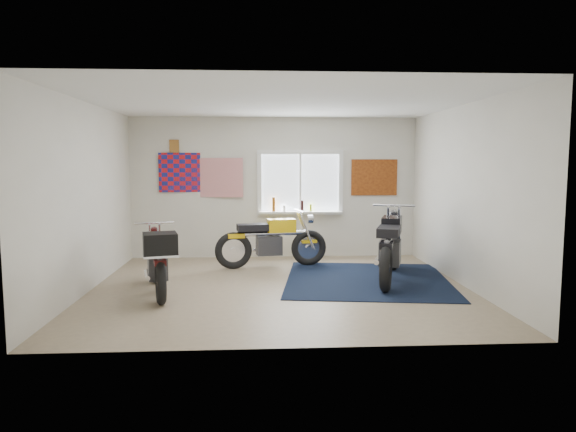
{
  "coord_description": "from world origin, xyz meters",
  "views": [
    {
      "loc": [
        -0.32,
        -7.43,
        1.85
      ],
      "look_at": [
        0.14,
        0.4,
        1.02
      ],
      "focal_mm": 32.0,
      "sensor_mm": 36.0,
      "label": 1
    }
  ],
  "objects": [
    {
      "name": "black_chrome_bike",
      "position": [
        1.74,
        0.39,
        0.51
      ],
      "size": [
        0.96,
        2.18,
        1.16
      ],
      "rotation": [
        0.0,
        0.0,
        1.24
      ],
      "color": "black",
      "rests_on": "navy_rug"
    },
    {
      "name": "oil_bottles",
      "position": [
        0.26,
        2.4,
        1.01
      ],
      "size": [
        0.78,
        0.07,
        0.28
      ],
      "color": "brown",
      "rests_on": "window_assembly"
    },
    {
      "name": "maroon_tourer",
      "position": [
        -1.71,
        -0.34,
        0.5
      ],
      "size": [
        0.83,
        1.89,
        0.96
      ],
      "rotation": [
        0.0,
        0.0,
        1.82
      ],
      "color": "black",
      "rests_on": "ground"
    },
    {
      "name": "room_shell",
      "position": [
        0.0,
        0.0,
        1.64
      ],
      "size": [
        5.5,
        5.5,
        5.5
      ],
      "color": "white",
      "rests_on": "ground"
    },
    {
      "name": "window_assembly",
      "position": [
        0.5,
        2.47,
        1.37
      ],
      "size": [
        1.66,
        0.17,
        1.26
      ],
      "color": "white",
      "rests_on": "room_shell"
    },
    {
      "name": "triumph_poster",
      "position": [
        1.95,
        2.48,
        1.55
      ],
      "size": [
        0.9,
        0.03,
        0.7
      ],
      "primitive_type": "cube",
      "color": "#A54C14",
      "rests_on": "room_shell"
    },
    {
      "name": "navy_rug",
      "position": [
        1.39,
        0.39,
        0.01
      ],
      "size": [
        2.83,
        2.92,
        0.01
      ],
      "primitive_type": "cube",
      "rotation": [
        0.0,
        0.0,
        -0.14
      ],
      "color": "black",
      "rests_on": "ground"
    },
    {
      "name": "ground",
      "position": [
        0.0,
        0.0,
        0.0
      ],
      "size": [
        5.5,
        5.5,
        0.0
      ],
      "primitive_type": "plane",
      "color": "#9E896B",
      "rests_on": "ground"
    },
    {
      "name": "flag_display",
      "position": [
        -1.9,
        2.48,
        2.15
      ],
      "size": [
        1.6,
        0.1,
        1.17
      ],
      "color": "red",
      "rests_on": "room_shell"
    },
    {
      "name": "yellow_triumph",
      "position": [
        -0.09,
        1.5,
        0.44
      ],
      "size": [
        1.99,
        0.62,
        1.01
      ],
      "rotation": [
        0.0,
        0.0,
        0.17
      ],
      "color": "black",
      "rests_on": "ground"
    }
  ]
}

